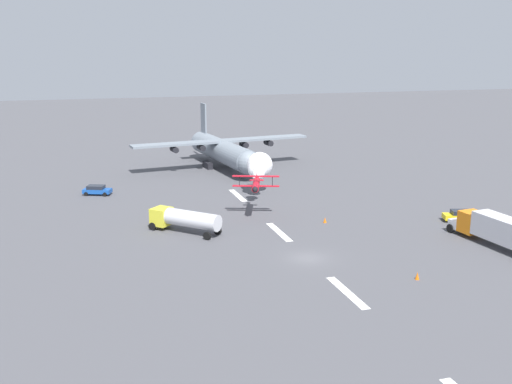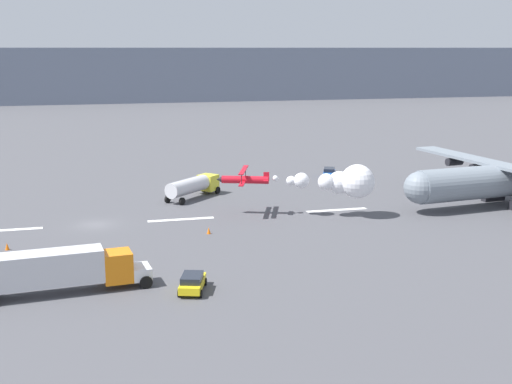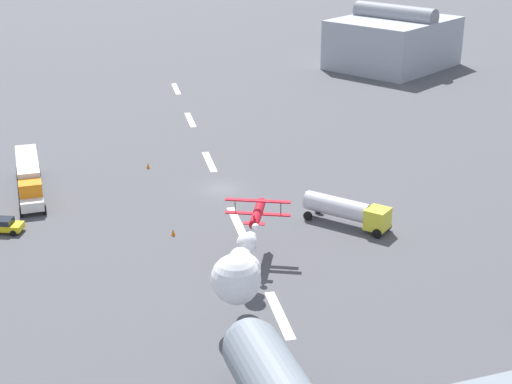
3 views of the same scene
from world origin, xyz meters
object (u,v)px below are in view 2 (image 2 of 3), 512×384
(stunt_biplane_red, at_px, (346,182))
(traffic_cone_far, at_px, (209,231))
(followme_car_yellow, at_px, (192,282))
(airport_staff_sedan, at_px, (329,172))
(cargo_transport_plane, at_px, (495,180))
(traffic_cone_near, at_px, (7,246))
(semi_truck_orange, at_px, (54,270))
(fuel_tanker_truck, at_px, (193,186))

(stunt_biplane_red, bearing_deg, traffic_cone_far, -168.02)
(stunt_biplane_red, distance_m, followme_car_yellow, 30.92)
(airport_staff_sedan, distance_m, traffic_cone_far, 37.43)
(cargo_transport_plane, xyz_separation_m, traffic_cone_near, (-59.47, -5.14, -3.13))
(cargo_transport_plane, relative_size, followme_car_yellow, 7.71)
(traffic_cone_near, bearing_deg, semi_truck_orange, -69.83)
(fuel_tanker_truck, xyz_separation_m, airport_staff_sedan, (23.36, 9.70, -0.94))
(followme_car_yellow, relative_size, airport_staff_sedan, 0.97)
(semi_truck_orange, height_order, fuel_tanker_truck, semi_truck_orange)
(stunt_biplane_red, xyz_separation_m, airport_staff_sedan, (6.92, 24.51, -3.53))
(cargo_transport_plane, height_order, stunt_biplane_red, cargo_transport_plane)
(airport_staff_sedan, bearing_deg, followme_car_yellow, -122.48)
(semi_truck_orange, bearing_deg, traffic_cone_near, 110.17)
(semi_truck_orange, height_order, traffic_cone_near, semi_truck_orange)
(fuel_tanker_truck, bearing_deg, traffic_cone_near, -138.79)
(fuel_tanker_truck, distance_m, traffic_cone_near, 29.66)
(cargo_transport_plane, bearing_deg, airport_staff_sedan, 119.84)
(cargo_transport_plane, xyz_separation_m, semi_truck_orange, (-54.20, -19.48, -1.37))
(semi_truck_orange, bearing_deg, fuel_tanker_truck, 63.32)
(semi_truck_orange, relative_size, followme_car_yellow, 3.35)
(traffic_cone_far, bearing_deg, fuel_tanker_truck, 86.32)
(stunt_biplane_red, relative_size, semi_truck_orange, 1.23)
(followme_car_yellow, bearing_deg, semi_truck_orange, 169.11)
(airport_staff_sedan, xyz_separation_m, traffic_cone_far, (-24.56, -28.25, -0.44))
(followme_car_yellow, bearing_deg, stunt_biplane_red, 43.72)
(followme_car_yellow, height_order, traffic_cone_far, followme_car_yellow)
(traffic_cone_far, bearing_deg, followme_car_yellow, -104.62)
(fuel_tanker_truck, xyz_separation_m, traffic_cone_near, (-22.29, -19.52, -1.37))
(followme_car_yellow, height_order, traffic_cone_near, followme_car_yellow)
(traffic_cone_far, bearing_deg, cargo_transport_plane, 6.19)
(fuel_tanker_truck, xyz_separation_m, traffic_cone_far, (-1.19, -18.54, -1.37))
(stunt_biplane_red, height_order, traffic_cone_far, stunt_biplane_red)
(cargo_transport_plane, relative_size, traffic_cone_far, 46.38)
(fuel_tanker_truck, height_order, traffic_cone_near, fuel_tanker_truck)
(stunt_biplane_red, relative_size, followme_car_yellow, 4.11)
(semi_truck_orange, relative_size, fuel_tanker_truck, 1.78)
(semi_truck_orange, bearing_deg, followme_car_yellow, -10.89)
(followme_car_yellow, relative_size, traffic_cone_near, 6.02)
(cargo_transport_plane, height_order, traffic_cone_near, cargo_transport_plane)
(traffic_cone_near, distance_m, traffic_cone_far, 21.12)
(stunt_biplane_red, distance_m, semi_truck_orange, 38.58)
(cargo_transport_plane, height_order, followme_car_yellow, cargo_transport_plane)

